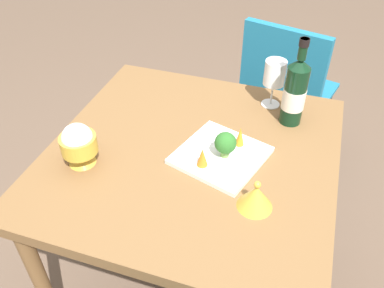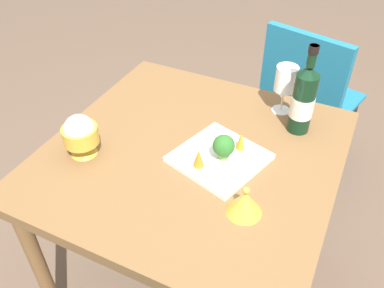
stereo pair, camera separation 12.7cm
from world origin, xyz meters
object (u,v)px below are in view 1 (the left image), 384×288
(chair_near_window, at_px, (285,85))
(carrot_garnish_right, at_px, (240,136))
(rice_bowl, at_px, (79,144))
(carrot_garnish_left, at_px, (202,157))
(broccoli_floret, at_px, (225,143))
(serving_plate, at_px, (220,156))
(wine_bottle, at_px, (295,92))
(wine_glass, at_px, (275,74))
(rice_bowl_lid, at_px, (256,197))

(chair_near_window, bearing_deg, carrot_garnish_right, -80.19)
(rice_bowl, relative_size, carrot_garnish_left, 2.28)
(broccoli_floret, relative_size, carrot_garnish_left, 1.38)
(serving_plate, xyz_separation_m, broccoli_floret, (-0.00, -0.01, 0.06))
(wine_bottle, height_order, carrot_garnish_left, wine_bottle)
(wine_glass, relative_size, carrot_garnish_right, 2.67)
(carrot_garnish_right, bearing_deg, wine_glass, -10.78)
(rice_bowl_lid, bearing_deg, wine_glass, 4.84)
(wine_bottle, distance_m, carrot_garnish_left, 0.40)
(serving_plate, bearing_deg, rice_bowl_lid, -139.12)
(chair_near_window, height_order, carrot_garnish_left, chair_near_window)
(rice_bowl, height_order, serving_plate, rice_bowl)
(wine_bottle, height_order, rice_bowl_lid, wine_bottle)
(serving_plate, height_order, broccoli_floret, broccoli_floret)
(broccoli_floret, xyz_separation_m, carrot_garnish_left, (-0.06, 0.05, -0.02))
(broccoli_floret, xyz_separation_m, carrot_garnish_right, (0.07, -0.03, -0.02))
(rice_bowl_lid, distance_m, serving_plate, 0.22)
(wine_bottle, relative_size, carrot_garnish_left, 5.00)
(broccoli_floret, height_order, carrot_garnish_right, broccoli_floret)
(rice_bowl, xyz_separation_m, carrot_garnish_left, (0.09, -0.36, -0.03))
(rice_bowl, distance_m, carrot_garnish_right, 0.50)
(wine_glass, relative_size, rice_bowl_lid, 1.79)
(chair_near_window, distance_m, carrot_garnish_left, 0.95)
(rice_bowl_lid, xyz_separation_m, serving_plate, (0.16, 0.14, -0.03))
(chair_near_window, relative_size, wine_bottle, 2.73)
(wine_glass, xyz_separation_m, serving_plate, (-0.35, 0.10, -0.12))
(serving_plate, relative_size, carrot_garnish_right, 4.67)
(wine_bottle, height_order, rice_bowl, wine_bottle)
(rice_bowl, xyz_separation_m, carrot_garnish_right, (0.22, -0.45, -0.02))
(wine_glass, distance_m, rice_bowl, 0.71)
(serving_plate, bearing_deg, wine_bottle, -34.27)
(chair_near_window, relative_size, carrot_garnish_left, 13.67)
(serving_plate, bearing_deg, chair_near_window, -7.54)
(rice_bowl, distance_m, serving_plate, 0.43)
(chair_near_window, bearing_deg, rice_bowl_lid, -73.52)
(wine_bottle, height_order, wine_glass, wine_bottle)
(wine_glass, relative_size, serving_plate, 0.57)
(wine_bottle, relative_size, carrot_garnish_right, 4.64)
(chair_near_window, xyz_separation_m, rice_bowl_lid, (-1.00, -0.03, 0.23))
(wine_bottle, xyz_separation_m, carrot_garnish_left, (-0.33, 0.22, -0.07))
(chair_near_window, bearing_deg, wine_bottle, -68.35)
(chair_near_window, distance_m, wine_glass, 0.59)
(wine_glass, height_order, rice_bowl, wine_glass)
(broccoli_floret, bearing_deg, wine_glass, -13.54)
(chair_near_window, xyz_separation_m, carrot_garnish_right, (-0.77, 0.07, 0.25))
(rice_bowl_lid, bearing_deg, carrot_garnish_right, 22.95)
(broccoli_floret, bearing_deg, chair_near_window, -6.55)
(wine_bottle, height_order, broccoli_floret, wine_bottle)
(chair_near_window, distance_m, carrot_garnish_right, 0.81)
(serving_plate, bearing_deg, carrot_garnish_left, 148.39)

